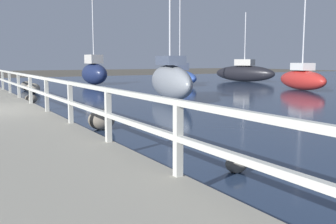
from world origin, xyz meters
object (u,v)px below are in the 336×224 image
Objects in this scene: sailboat_blue at (180,76)px; sailboat_black at (244,73)px; sailboat_navy at (94,72)px; sailboat_red at (302,79)px; sailboat_gray at (170,80)px.

sailboat_blue is 1.29× the size of sailboat_black.
sailboat_navy is at bearing 162.25° from sailboat_blue.
sailboat_red is (3.64, -8.25, 0.06)m from sailboat_blue.
sailboat_black is at bearing 52.60° from sailboat_gray.
sailboat_blue is 9.02m from sailboat_red.
sailboat_red is at bearing -58.74° from sailboat_navy.
sailboat_blue is 1.05× the size of sailboat_red.
sailboat_navy is 1.31× the size of sailboat_black.
sailboat_red is at bearing -54.85° from sailboat_blue.
sailboat_red is at bearing 21.01° from sailboat_gray.
sailboat_black is at bearing -18.18° from sailboat_navy.
sailboat_gray is 1.11× the size of sailboat_red.
sailboat_navy reaches higher than sailboat_black.
sailboat_blue is at bearing 71.23° from sailboat_gray.
sailboat_blue is at bearing -36.84° from sailboat_navy.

